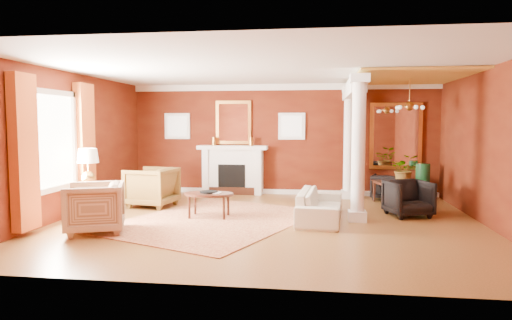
# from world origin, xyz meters

# --- Properties ---
(ground) EXTENTS (8.00, 8.00, 0.00)m
(ground) POSITION_xyz_m (0.00, 0.00, 0.00)
(ground) COLOR brown
(ground) RESTS_ON ground
(room_shell) EXTENTS (8.04, 7.04, 2.92)m
(room_shell) POSITION_xyz_m (0.00, 0.00, 2.02)
(room_shell) COLOR #61220D
(room_shell) RESTS_ON ground
(fireplace) EXTENTS (1.85, 0.42, 1.29)m
(fireplace) POSITION_xyz_m (-1.30, 3.32, 0.65)
(fireplace) COLOR white
(fireplace) RESTS_ON ground
(overmantel_mirror) EXTENTS (0.95, 0.07, 1.15)m
(overmantel_mirror) POSITION_xyz_m (-1.30, 3.45, 1.90)
(overmantel_mirror) COLOR gold
(overmantel_mirror) RESTS_ON fireplace
(flank_window_left) EXTENTS (0.70, 0.07, 0.70)m
(flank_window_left) POSITION_xyz_m (-2.85, 3.46, 1.80)
(flank_window_left) COLOR white
(flank_window_left) RESTS_ON room_shell
(flank_window_right) EXTENTS (0.70, 0.07, 0.70)m
(flank_window_right) POSITION_xyz_m (0.25, 3.46, 1.80)
(flank_window_right) COLOR white
(flank_window_right) RESTS_ON room_shell
(left_window) EXTENTS (0.21, 2.55, 2.60)m
(left_window) POSITION_xyz_m (-3.89, -0.60, 1.42)
(left_window) COLOR white
(left_window) RESTS_ON room_shell
(column_front) EXTENTS (0.36, 0.36, 2.80)m
(column_front) POSITION_xyz_m (1.70, 0.30, 1.43)
(column_front) COLOR white
(column_front) RESTS_ON ground
(column_back) EXTENTS (0.36, 0.36, 2.80)m
(column_back) POSITION_xyz_m (1.70, 3.00, 1.43)
(column_back) COLOR white
(column_back) RESTS_ON ground
(header_beam) EXTENTS (0.30, 3.20, 0.32)m
(header_beam) POSITION_xyz_m (1.70, 1.90, 2.62)
(header_beam) COLOR white
(header_beam) RESTS_ON column_front
(amber_ceiling) EXTENTS (2.30, 3.40, 0.04)m
(amber_ceiling) POSITION_xyz_m (2.85, 1.75, 2.87)
(amber_ceiling) COLOR gold
(amber_ceiling) RESTS_ON room_shell
(dining_mirror) EXTENTS (1.30, 0.07, 1.70)m
(dining_mirror) POSITION_xyz_m (2.90, 3.45, 1.55)
(dining_mirror) COLOR gold
(dining_mirror) RESTS_ON room_shell
(chandelier) EXTENTS (0.60, 0.62, 0.75)m
(chandelier) POSITION_xyz_m (2.90, 1.80, 2.25)
(chandelier) COLOR #C18E3C
(chandelier) RESTS_ON room_shell
(crown_trim) EXTENTS (8.00, 0.08, 0.16)m
(crown_trim) POSITION_xyz_m (0.00, 3.46, 2.82)
(crown_trim) COLOR white
(crown_trim) RESTS_ON room_shell
(base_trim) EXTENTS (8.00, 0.08, 0.12)m
(base_trim) POSITION_xyz_m (0.00, 3.46, 0.06)
(base_trim) COLOR white
(base_trim) RESTS_ON ground
(rug) EXTENTS (4.34, 4.89, 0.02)m
(rug) POSITION_xyz_m (-1.04, -0.03, 0.01)
(rug) COLOR maroon
(rug) RESTS_ON ground
(sofa) EXTENTS (0.73, 2.03, 0.78)m
(sofa) POSITION_xyz_m (0.99, 0.31, 0.39)
(sofa) COLOR #F0E8C9
(sofa) RESTS_ON ground
(armchair_leopard) EXTENTS (1.04, 1.09, 0.98)m
(armchair_leopard) POSITION_xyz_m (-2.76, 1.23, 0.49)
(armchair_leopard) COLOR black
(armchair_leopard) RESTS_ON ground
(armchair_stripe) EXTENTS (1.15, 1.18, 0.96)m
(armchair_stripe) POSITION_xyz_m (-2.85, -1.25, 0.48)
(armchair_stripe) COLOR tan
(armchair_stripe) RESTS_ON ground
(coffee_table) EXTENTS (0.99, 0.99, 0.50)m
(coffee_table) POSITION_xyz_m (-1.20, 0.24, 0.45)
(coffee_table) COLOR #321A0E
(coffee_table) RESTS_ON ground
(coffee_book) EXTENTS (0.17, 0.03, 0.23)m
(coffee_book) POSITION_xyz_m (-1.13, 0.21, 0.61)
(coffee_book) COLOR #321A0E
(coffee_book) RESTS_ON coffee_table
(side_table) EXTENTS (0.56, 0.56, 1.39)m
(side_table) POSITION_xyz_m (-3.50, -0.21, 0.92)
(side_table) COLOR #321A0E
(side_table) RESTS_ON ground
(dining_table) EXTENTS (0.85, 1.58, 0.83)m
(dining_table) POSITION_xyz_m (2.80, 2.01, 0.42)
(dining_table) COLOR #321A0E
(dining_table) RESTS_ON ground
(dining_chair_near) EXTENTS (0.97, 0.94, 0.81)m
(dining_chair_near) POSITION_xyz_m (2.76, 0.89, 0.40)
(dining_chair_near) COLOR black
(dining_chair_near) RESTS_ON ground
(dining_chair_far) EXTENTS (0.81, 0.78, 0.68)m
(dining_chair_far) POSITION_xyz_m (2.62, 2.94, 0.34)
(dining_chair_far) COLOR black
(dining_chair_far) RESTS_ON ground
(green_urn) EXTENTS (0.38, 0.38, 0.91)m
(green_urn) POSITION_xyz_m (3.49, 3.00, 0.36)
(green_urn) COLOR #133E1E
(green_urn) RESTS_ON ground
(potted_plant) EXTENTS (0.60, 0.66, 0.51)m
(potted_plant) POSITION_xyz_m (2.87, 2.00, 1.09)
(potted_plant) COLOR #26591E
(potted_plant) RESTS_ON dining_table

